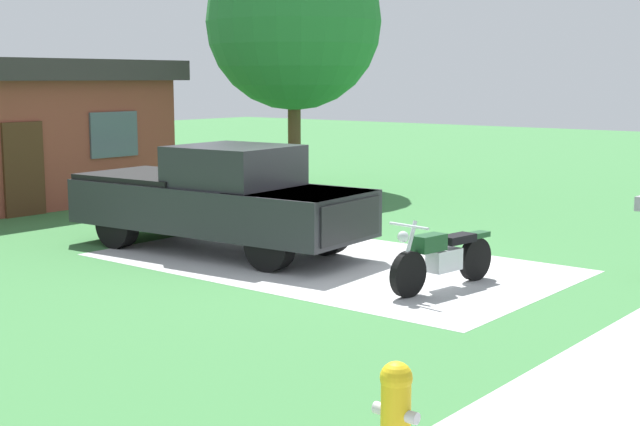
{
  "coord_description": "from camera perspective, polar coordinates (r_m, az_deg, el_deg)",
  "views": [
    {
      "loc": [
        -11.45,
        -9.06,
        3.06
      ],
      "look_at": [
        -0.39,
        -0.12,
        0.9
      ],
      "focal_mm": 49.99,
      "sensor_mm": 36.0,
      "label": 1
    }
  ],
  "objects": [
    {
      "name": "motorcycle",
      "position": [
        13.14,
        7.85,
        -2.8
      ],
      "size": [
        2.21,
        0.7,
        1.09
      ],
      "color": "black",
      "rests_on": "ground"
    },
    {
      "name": "driveway_pad",
      "position": [
        14.92,
        0.59,
        -3.19
      ],
      "size": [
        4.47,
        7.71,
        0.01
      ],
      "primitive_type": "cube",
      "color": "#B7B7B7",
      "rests_on": "ground"
    },
    {
      "name": "fire_hydrant",
      "position": [
        7.22,
        4.87,
        -12.8
      ],
      "size": [
        0.32,
        0.4,
        0.87
      ],
      "color": "yellow",
      "rests_on": "ground"
    },
    {
      "name": "pickup_truck",
      "position": [
        15.93,
        -6.71,
        0.98
      ],
      "size": [
        2.42,
        5.75,
        1.9
      ],
      "color": "black",
      "rests_on": "ground"
    },
    {
      "name": "ground_plane",
      "position": [
        14.92,
        0.59,
        -3.2
      ],
      "size": [
        80.0,
        80.0,
        0.0
      ],
      "primitive_type": "plane",
      "color": "#3B773E"
    },
    {
      "name": "shade_tree",
      "position": [
        24.95,
        -1.68,
        12.1
      ],
      "size": [
        4.81,
        4.81,
        6.98
      ],
      "color": "brown",
      "rests_on": "ground"
    }
  ]
}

